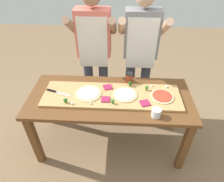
{
  "coord_description": "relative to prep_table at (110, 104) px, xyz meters",
  "views": [
    {
      "loc": [
        0.1,
        -1.57,
        2.08
      ],
      "look_at": [
        0.02,
        -0.0,
        0.83
      ],
      "focal_mm": 31.76,
      "sensor_mm": 36.0,
      "label": 1
    }
  ],
  "objects": [
    {
      "name": "cheese_crumble_c",
      "position": [
        -0.36,
        -0.17,
        0.14
      ],
      "size": [
        0.03,
        0.03,
        0.02
      ],
      "primitive_type": "cube",
      "rotation": [
        0.0,
        0.0,
        0.7
      ],
      "color": "silver",
      "rests_on": "cutting_board"
    },
    {
      "name": "ground_plane",
      "position": [
        0.0,
        0.0,
        -0.65
      ],
      "size": [
        8.0,
        8.0,
        0.0
      ],
      "primitive_type": "plane",
      "color": "#896B4C"
    },
    {
      "name": "cutting_board",
      "position": [
        0.02,
        -0.0,
        0.12
      ],
      "size": [
        1.41,
        0.41,
        0.02
      ],
      "primitive_type": "cube",
      "color": "tan",
      "rests_on": "prep_table"
    },
    {
      "name": "chefs_knife",
      "position": [
        -0.58,
        0.01,
        0.13
      ],
      "size": [
        0.28,
        0.11,
        0.02
      ],
      "color": "#B7BABF",
      "rests_on": "cutting_board"
    },
    {
      "name": "prep_table",
      "position": [
        0.0,
        0.0,
        0.0
      ],
      "size": [
        1.7,
        0.72,
        0.75
      ],
      "color": "brown",
      "rests_on": "ground"
    },
    {
      "name": "cheese_crumble_b",
      "position": [
        0.44,
        0.16,
        0.14
      ],
      "size": [
        0.02,
        0.02,
        0.02
      ],
      "primitive_type": "cube",
      "rotation": [
        0.0,
        0.0,
        0.11
      ],
      "color": "white",
      "rests_on": "cutting_board"
    },
    {
      "name": "flour_cup",
      "position": [
        0.44,
        -0.26,
        0.14
      ],
      "size": [
        0.09,
        0.09,
        0.09
      ],
      "color": "white",
      "rests_on": "prep_table"
    },
    {
      "name": "cheese_crumble_a",
      "position": [
        0.6,
        0.15,
        0.14
      ],
      "size": [
        0.03,
        0.03,
        0.02
      ],
      "primitive_type": "cube",
      "rotation": [
        0.0,
        0.0,
        0.68
      ],
      "color": "white",
      "rests_on": "cutting_board"
    },
    {
      "name": "broccoli_floret_front_mid",
      "position": [
        0.21,
        0.16,
        0.16
      ],
      "size": [
        0.04,
        0.04,
        0.06
      ],
      "color": "#2C5915",
      "rests_on": "cutting_board"
    },
    {
      "name": "pizza_slice_near_left",
      "position": [
        -0.04,
        -0.08,
        0.13
      ],
      "size": [
        0.09,
        0.09,
        0.01
      ],
      "primitive_type": "cube",
      "rotation": [
        0.0,
        0.0,
        0.02
      ],
      "color": "#9E234C",
      "rests_on": "cutting_board"
    },
    {
      "name": "broccoli_floret_front_right",
      "position": [
        0.38,
        0.09,
        0.16
      ],
      "size": [
        0.04,
        0.04,
        0.06
      ],
      "color": "#487A23",
      "rests_on": "cutting_board"
    },
    {
      "name": "pizza_slice_far_left",
      "position": [
        -0.03,
        0.12,
        0.13
      ],
      "size": [
        0.11,
        0.11,
        0.01
      ],
      "primitive_type": "cube",
      "rotation": [
        0.0,
        0.0,
        0.33
      ],
      "color": "#9E234C",
      "rests_on": "cutting_board"
    },
    {
      "name": "cheese_crumble_d",
      "position": [
        -0.18,
        -0.15,
        0.14
      ],
      "size": [
        0.02,
        0.02,
        0.02
      ],
      "primitive_type": "cube",
      "rotation": [
        0.0,
        0.0,
        1.01
      ],
      "color": "silver",
      "rests_on": "cutting_board"
    },
    {
      "name": "broccoli_floret_back_mid",
      "position": [
        -0.43,
        -0.15,
        0.16
      ],
      "size": [
        0.04,
        0.04,
        0.05
      ],
      "color": "#366618",
      "rests_on": "cutting_board"
    },
    {
      "name": "pizza_whole_tomato_red",
      "position": [
        0.53,
        -0.01,
        0.14
      ],
      "size": [
        0.24,
        0.24,
        0.02
      ],
      "color": "beige",
      "rests_on": "cutting_board"
    },
    {
      "name": "pizza_whole_white_garlic",
      "position": [
        0.16,
        0.0,
        0.14
      ],
      "size": [
        0.25,
        0.25,
        0.02
      ],
      "color": "beige",
      "rests_on": "cutting_board"
    },
    {
      "name": "cook_left",
      "position": [
        -0.23,
        0.62,
        0.35
      ],
      "size": [
        0.54,
        0.39,
        1.67
      ],
      "color": "#333847",
      "rests_on": "ground"
    },
    {
      "name": "pizza_slice_far_right",
      "position": [
        0.35,
        -0.12,
        0.13
      ],
      "size": [
        0.11,
        0.11,
        0.01
      ],
      "primitive_type": "cube",
      "rotation": [
        0.0,
        0.0,
        0.31
      ],
      "color": "#9E234C",
      "rests_on": "cutting_board"
    },
    {
      "name": "sauce_jar",
      "position": [
        0.2,
        0.25,
        0.17
      ],
      "size": [
        0.08,
        0.08,
        0.13
      ],
      "color": "#99381E",
      "rests_on": "prep_table"
    },
    {
      "name": "cook_right",
      "position": [
        0.33,
        0.62,
        0.35
      ],
      "size": [
        0.54,
        0.39,
        1.67
      ],
      "color": "#333847",
      "rests_on": "ground"
    },
    {
      "name": "broccoli_floret_back_left",
      "position": [
        0.04,
        -0.14,
        0.16
      ],
      "size": [
        0.04,
        0.04,
        0.05
      ],
      "color": "#3F7220",
      "rests_on": "cutting_board"
    },
    {
      "name": "pizza_whole_cheese_artichoke",
      "position": [
        -0.22,
        0.0,
        0.14
      ],
      "size": [
        0.27,
        0.27,
        0.02
      ],
      "color": "beige",
      "rests_on": "cutting_board"
    }
  ]
}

